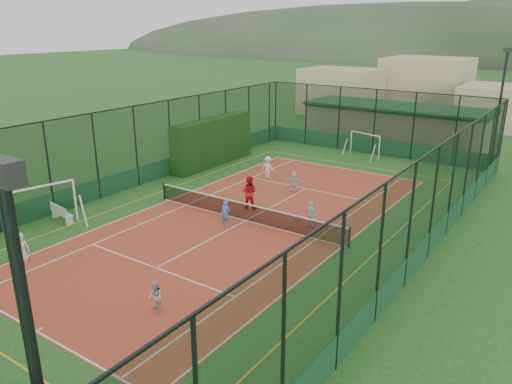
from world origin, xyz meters
TOP-DOWN VIEW (x-y plane):
  - ground at (0.00, 0.00)m, footprint 300.00×300.00m
  - court_slab at (0.00, 0.00)m, footprint 11.17×23.97m
  - tennis_net at (0.00, 0.00)m, footprint 11.67×0.12m
  - perimeter_fence at (0.00, 0.00)m, footprint 18.12×34.12m
  - floodlight_ne at (8.60, 16.60)m, footprint 0.60×0.26m
  - clubhouse at (0.00, 22.00)m, footprint 15.20×7.20m
  - hedge_left at (-8.30, 7.53)m, footprint 1.15×7.65m
  - white_bench at (-7.80, -5.37)m, footprint 1.71×0.68m
  - futsal_goal_near at (-7.58, -6.51)m, footprint 3.55×1.74m
  - futsal_goal_far at (-0.16, 15.76)m, footprint 2.90×1.55m
  - child_near_left at (-5.08, -9.22)m, footprint 0.77×0.77m
  - child_near_mid at (-0.36, -1.20)m, footprint 0.56×0.42m
  - child_near_right at (2.42, -8.78)m, footprint 0.74×0.69m
  - child_far_left at (-3.20, 6.99)m, footprint 0.94×0.54m
  - child_far_right at (3.16, 1.20)m, footprint 0.85×0.63m
  - child_far_back at (-0.39, 5.50)m, footprint 1.23×0.58m
  - coach at (-0.91, 1.60)m, footprint 1.07×0.95m
  - tennis_balls at (0.31, 1.40)m, footprint 6.65×1.58m

SIDE VIEW (x-z plane):
  - ground at x=0.00m, z-range 0.00..0.00m
  - court_slab at x=0.00m, z-range 0.00..0.01m
  - tennis_balls at x=0.31m, z-range 0.01..0.08m
  - white_bench at x=-7.80m, z-range 0.00..0.94m
  - tennis_net at x=0.00m, z-range 0.00..1.06m
  - child_near_right at x=2.42m, z-range 0.01..1.21m
  - child_far_back at x=-0.39m, z-range 0.01..1.28m
  - child_near_left at x=-5.08m, z-range 0.01..1.36m
  - child_far_right at x=3.16m, z-range 0.01..1.36m
  - child_near_mid at x=-0.36m, z-range 0.01..1.40m
  - child_far_left at x=-3.20m, z-range 0.01..1.46m
  - futsal_goal_far at x=-0.16m, z-range 0.00..1.80m
  - coach at x=-0.91m, z-range 0.01..1.86m
  - futsal_goal_near at x=-7.58m, z-range 0.00..2.20m
  - clubhouse at x=0.00m, z-range 0.00..3.15m
  - hedge_left at x=-8.30m, z-range 0.00..3.35m
  - perimeter_fence at x=0.00m, z-range 0.00..5.00m
  - floodlight_ne at x=8.60m, z-range 0.00..8.25m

